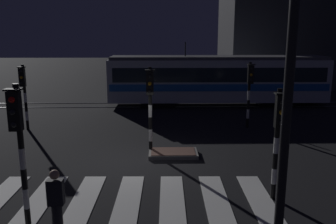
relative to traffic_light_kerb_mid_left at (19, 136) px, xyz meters
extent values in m
plane|color=black|center=(2.32, 4.53, -2.35)|extent=(120.00, 120.00, 0.00)
cube|color=#59595E|center=(2.32, 14.74, -2.34)|extent=(80.00, 0.12, 0.03)
cube|color=#59595E|center=(2.32, 16.17, -2.34)|extent=(80.00, 0.12, 0.03)
cube|color=silver|center=(-0.20, 1.10, -2.34)|extent=(0.77, 4.28, 0.02)
cube|color=silver|center=(1.06, 1.07, -2.34)|extent=(0.77, 4.28, 0.02)
cube|color=silver|center=(2.32, 1.05, -2.34)|extent=(0.77, 4.28, 0.02)
cube|color=silver|center=(3.58, 1.03, -2.34)|extent=(0.77, 4.28, 0.02)
cube|color=silver|center=(4.84, 1.01, -2.34)|extent=(0.77, 4.28, 0.02)
cube|color=silver|center=(6.10, 0.99, -2.34)|extent=(0.77, 4.28, 0.02)
cube|color=slate|center=(3.74, 5.31, -2.27)|extent=(1.90, 1.11, 0.16)
cube|color=brown|center=(3.74, 5.31, -2.18)|extent=(1.71, 1.00, 0.02)
cylinder|color=black|center=(0.00, 0.09, -2.10)|extent=(0.14, 0.14, 0.51)
cylinder|color=white|center=(0.00, 0.09, -1.59)|extent=(0.14, 0.14, 0.51)
cylinder|color=black|center=(0.00, 0.09, -1.08)|extent=(0.14, 0.14, 0.51)
cylinder|color=white|center=(0.00, 0.09, -0.57)|extent=(0.14, 0.14, 0.51)
cylinder|color=black|center=(0.00, 0.09, -0.06)|extent=(0.14, 0.14, 0.51)
cylinder|color=white|center=(0.00, 0.09, 0.45)|extent=(0.14, 0.14, 0.51)
cylinder|color=black|center=(0.00, 0.09, 0.96)|extent=(0.14, 0.14, 0.51)
cube|color=black|center=(0.00, -0.08, 0.61)|extent=(0.28, 0.20, 0.90)
sphere|color=red|center=(0.00, -0.19, 0.89)|extent=(0.14, 0.14, 0.14)
sphere|color=black|center=(0.00, -0.19, 0.61)|extent=(0.14, 0.14, 0.14)
sphere|color=black|center=(0.00, -0.19, 0.33)|extent=(0.14, 0.14, 0.14)
cube|color=black|center=(0.00, -0.08, 1.10)|extent=(0.36, 0.24, 0.04)
cylinder|color=black|center=(-3.37, 9.35, -2.12)|extent=(0.14, 0.14, 0.46)
cylinder|color=white|center=(-3.37, 9.35, -1.66)|extent=(0.14, 0.14, 0.46)
cylinder|color=black|center=(-3.37, 9.35, -1.20)|extent=(0.14, 0.14, 0.46)
cylinder|color=white|center=(-3.37, 9.35, -0.74)|extent=(0.14, 0.14, 0.46)
cylinder|color=black|center=(-3.37, 9.35, -0.27)|extent=(0.14, 0.14, 0.46)
cylinder|color=white|center=(-3.37, 9.35, 0.19)|extent=(0.14, 0.14, 0.46)
cylinder|color=black|center=(-3.37, 9.35, 0.65)|extent=(0.14, 0.14, 0.46)
cube|color=black|center=(-3.37, 9.18, 0.28)|extent=(0.28, 0.20, 0.90)
sphere|color=black|center=(-3.37, 9.07, 0.56)|extent=(0.14, 0.14, 0.14)
sphere|color=orange|center=(-3.37, 9.07, 0.28)|extent=(0.14, 0.14, 0.14)
sphere|color=black|center=(-3.37, 9.07, 0.00)|extent=(0.14, 0.14, 0.14)
cube|color=black|center=(-3.37, 9.18, 0.77)|extent=(0.36, 0.24, 0.04)
cylinder|color=black|center=(7.68, 9.53, -2.12)|extent=(0.14, 0.14, 0.47)
cylinder|color=white|center=(7.68, 9.53, -1.64)|extent=(0.14, 0.14, 0.47)
cylinder|color=black|center=(7.68, 9.53, -1.17)|extent=(0.14, 0.14, 0.47)
cylinder|color=white|center=(7.68, 9.53, -0.69)|extent=(0.14, 0.14, 0.47)
cylinder|color=black|center=(7.68, 9.53, -0.22)|extent=(0.14, 0.14, 0.47)
cylinder|color=white|center=(7.68, 9.53, 0.25)|extent=(0.14, 0.14, 0.47)
cylinder|color=black|center=(7.68, 9.53, 0.73)|extent=(0.14, 0.14, 0.47)
cube|color=black|center=(7.68, 9.36, 0.36)|extent=(0.28, 0.20, 0.90)
sphere|color=black|center=(7.68, 9.25, 0.64)|extent=(0.14, 0.14, 0.14)
sphere|color=orange|center=(7.68, 9.25, 0.36)|extent=(0.14, 0.14, 0.14)
sphere|color=black|center=(7.68, 9.25, 0.08)|extent=(0.14, 0.14, 0.14)
cube|color=black|center=(7.68, 9.36, 0.85)|extent=(0.36, 0.24, 0.04)
cylinder|color=black|center=(6.50, 1.53, -2.12)|extent=(0.14, 0.14, 0.46)
cylinder|color=white|center=(6.50, 1.53, -1.66)|extent=(0.14, 0.14, 0.46)
cylinder|color=black|center=(6.50, 1.53, -1.20)|extent=(0.14, 0.14, 0.46)
cylinder|color=white|center=(6.50, 1.53, -0.74)|extent=(0.14, 0.14, 0.46)
cylinder|color=black|center=(6.50, 1.53, -0.28)|extent=(0.14, 0.14, 0.46)
cylinder|color=white|center=(6.50, 1.53, 0.18)|extent=(0.14, 0.14, 0.46)
cylinder|color=black|center=(6.50, 1.53, 0.64)|extent=(0.14, 0.14, 0.46)
cube|color=black|center=(6.50, 1.36, 0.27)|extent=(0.28, 0.20, 0.90)
sphere|color=black|center=(6.50, 1.25, 0.55)|extent=(0.14, 0.14, 0.14)
sphere|color=orange|center=(6.50, 1.25, 0.27)|extent=(0.14, 0.14, 0.14)
sphere|color=black|center=(6.50, 1.25, -0.01)|extent=(0.14, 0.14, 0.14)
cube|color=black|center=(6.50, 1.36, 0.76)|extent=(0.36, 0.24, 0.04)
cylinder|color=black|center=(2.86, 5.66, -2.11)|extent=(0.14, 0.14, 0.49)
cylinder|color=white|center=(2.86, 5.66, -1.62)|extent=(0.14, 0.14, 0.49)
cylinder|color=black|center=(2.86, 5.66, -1.13)|extent=(0.14, 0.14, 0.49)
cylinder|color=white|center=(2.86, 5.66, -0.64)|extent=(0.14, 0.14, 0.49)
cylinder|color=black|center=(2.86, 5.66, -0.15)|extent=(0.14, 0.14, 0.49)
cylinder|color=white|center=(2.86, 5.66, 0.35)|extent=(0.14, 0.14, 0.49)
cylinder|color=black|center=(2.86, 5.66, 0.84)|extent=(0.14, 0.14, 0.49)
cube|color=black|center=(2.86, 5.49, 0.48)|extent=(0.28, 0.20, 0.90)
sphere|color=black|center=(2.86, 5.38, 0.76)|extent=(0.14, 0.14, 0.14)
sphere|color=orange|center=(2.86, 5.38, 0.48)|extent=(0.14, 0.14, 0.14)
sphere|color=black|center=(2.86, 5.38, 0.20)|extent=(0.14, 0.14, 0.14)
cube|color=black|center=(2.86, 5.49, 0.97)|extent=(0.36, 0.24, 0.04)
cylinder|color=black|center=(5.56, -1.67, 0.92)|extent=(0.18, 0.18, 6.54)
cube|color=silver|center=(7.00, 15.45, -0.65)|extent=(14.22, 2.50, 2.70)
cube|color=blue|center=(7.00, 14.18, -1.00)|extent=(13.93, 0.04, 0.44)
cube|color=blue|center=(7.00, 16.72, -1.00)|extent=(13.93, 0.04, 0.44)
cube|color=black|center=(7.00, 14.19, -0.20)|extent=(13.51, 0.03, 0.90)
cube|color=#4C4C51|center=(7.00, 15.45, 0.80)|extent=(13.93, 2.30, 0.20)
cylinder|color=#262628|center=(4.87, 15.45, 1.30)|extent=(0.08, 0.08, 1.00)
cube|color=black|center=(10.91, 15.45, -2.18)|extent=(2.20, 2.00, 0.35)
cube|color=black|center=(3.09, 15.45, -2.18)|extent=(2.20, 2.00, 0.35)
sphere|color=#F9F2CC|center=(14.16, 15.45, -1.05)|extent=(0.24, 0.24, 0.24)
cylinder|color=black|center=(0.90, -0.46, -1.91)|extent=(0.24, 0.24, 0.88)
cube|color=black|center=(0.90, -0.46, -1.17)|extent=(0.36, 0.22, 0.60)
sphere|color=tan|center=(0.90, -0.46, -0.75)|extent=(0.22, 0.22, 0.22)
cube|color=#2D2D33|center=(14.51, 25.10, 2.19)|extent=(10.76, 8.00, 9.09)
camera|label=1|loc=(3.28, -7.92, 2.30)|focal=38.00mm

